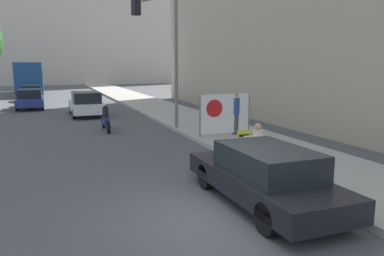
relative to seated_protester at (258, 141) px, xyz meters
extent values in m
plane|color=#4F4F51|center=(-2.75, -3.39, -0.79)|extent=(160.00, 160.00, 0.00)
cube|color=#A8A399|center=(1.37, 11.61, -0.71)|extent=(3.79, 90.00, 0.17)
cylinder|color=#474C56|center=(-0.16, -0.13, -0.42)|extent=(0.03, 0.03, 0.42)
cylinder|color=#474C56|center=(0.21, -0.13, -0.42)|extent=(0.03, 0.03, 0.42)
cylinder|color=#474C56|center=(-0.16, 0.24, -0.42)|extent=(0.03, 0.03, 0.42)
cylinder|color=#474C56|center=(0.21, 0.24, -0.42)|extent=(0.03, 0.03, 0.42)
cube|color=navy|center=(0.02, 0.05, -0.20)|extent=(0.40, 0.40, 0.02)
cube|color=navy|center=(0.02, 0.24, 0.00)|extent=(0.40, 0.02, 0.38)
cylinder|color=#756651|center=(0.02, -0.11, -0.10)|extent=(0.18, 0.42, 0.18)
cylinder|color=#756651|center=(0.02, -0.32, -0.42)|extent=(0.16, 0.16, 0.42)
cube|color=black|center=(0.02, -0.38, -0.57)|extent=(0.20, 0.28, 0.10)
cylinder|color=silver|center=(0.02, 0.08, 0.07)|extent=(0.34, 0.34, 0.52)
sphere|color=tan|center=(0.02, 0.08, 0.44)|extent=(0.22, 0.22, 0.22)
cylinder|color=silver|center=(-0.30, 0.00, 0.15)|extent=(0.45, 0.09, 0.09)
cube|color=yellow|center=(-0.51, 0.00, 0.20)|extent=(0.48, 0.02, 0.34)
cube|color=black|center=(-0.51, -0.01, 0.20)|extent=(0.36, 0.01, 0.08)
cylinder|color=#424247|center=(1.44, 4.25, -0.18)|extent=(0.28, 0.28, 0.89)
cylinder|color=navy|center=(1.44, 4.25, 0.62)|extent=(0.34, 0.34, 0.70)
sphere|color=#936B4C|center=(1.44, 4.25, 1.08)|extent=(0.23, 0.23, 0.23)
cylinder|color=slate|center=(-0.26, 4.17, 0.26)|extent=(0.06, 0.06, 1.77)
cylinder|color=slate|center=(2.04, 4.17, 0.26)|extent=(0.06, 0.06, 1.77)
cube|color=white|center=(0.89, 4.17, 0.31)|extent=(2.30, 0.02, 1.67)
cylinder|color=red|center=(0.38, 4.15, 0.56)|extent=(0.74, 0.01, 0.74)
cylinder|color=slate|center=(-0.34, 6.93, 2.47)|extent=(0.16, 0.16, 6.19)
cube|color=black|center=(-2.40, 6.11, 4.85)|extent=(0.39, 0.39, 0.84)
sphere|color=green|center=(-2.40, 6.11, 4.57)|extent=(0.18, 0.18, 0.18)
cube|color=black|center=(-1.65, -2.93, -0.28)|extent=(1.79, 4.66, 0.48)
cube|color=black|center=(-1.65, -3.12, 0.26)|extent=(1.54, 2.42, 0.59)
cylinder|color=black|center=(-2.44, -1.49, -0.47)|extent=(0.22, 0.64, 0.64)
cylinder|color=black|center=(-0.87, -1.49, -0.47)|extent=(0.22, 0.64, 0.64)
cylinder|color=black|center=(-2.44, -4.38, -0.47)|extent=(0.22, 0.64, 0.64)
cylinder|color=black|center=(-0.87, -4.38, -0.47)|extent=(0.22, 0.64, 0.64)
cube|color=white|center=(-3.83, 14.35, -0.24)|extent=(1.87, 4.62, 0.56)
cube|color=black|center=(-3.83, 14.17, 0.37)|extent=(1.61, 2.40, 0.65)
cylinder|color=black|center=(-4.66, 15.78, -0.47)|extent=(0.22, 0.64, 0.64)
cylinder|color=black|center=(-3.01, 15.78, -0.47)|extent=(0.22, 0.64, 0.64)
cylinder|color=black|center=(-4.66, 12.92, -0.47)|extent=(0.22, 0.64, 0.64)
cylinder|color=black|center=(-3.01, 12.92, -0.47)|extent=(0.22, 0.64, 0.64)
cube|color=navy|center=(-7.26, 19.69, -0.26)|extent=(1.83, 4.56, 0.52)
cube|color=black|center=(-7.26, 19.51, 0.32)|extent=(1.57, 2.37, 0.63)
cylinder|color=black|center=(-8.07, 21.10, -0.47)|extent=(0.22, 0.64, 0.64)
cylinder|color=black|center=(-6.46, 21.10, -0.47)|extent=(0.22, 0.64, 0.64)
cylinder|color=black|center=(-8.07, 18.28, -0.47)|extent=(0.22, 0.64, 0.64)
cylinder|color=black|center=(-6.46, 18.28, -0.47)|extent=(0.22, 0.64, 0.64)
cube|color=black|center=(-7.36, 26.26, -0.27)|extent=(1.77, 4.23, 0.50)
cube|color=black|center=(-7.36, 26.09, 0.28)|extent=(1.52, 2.20, 0.61)
cylinder|color=black|center=(-8.13, 27.57, -0.47)|extent=(0.22, 0.64, 0.64)
cylinder|color=black|center=(-6.58, 27.57, -0.47)|extent=(0.22, 0.64, 0.64)
cylinder|color=black|center=(-8.13, 24.95, -0.47)|extent=(0.22, 0.64, 0.64)
cylinder|color=black|center=(-6.58, 24.95, -0.47)|extent=(0.22, 0.64, 0.64)
cube|color=navy|center=(-7.66, 34.33, 1.12)|extent=(2.51, 11.01, 2.95)
cube|color=black|center=(-7.66, 34.33, 1.31)|extent=(2.53, 10.46, 0.95)
cylinder|color=black|center=(-8.76, 37.75, -0.27)|extent=(0.30, 1.04, 1.04)
cylinder|color=black|center=(-6.55, 37.75, -0.27)|extent=(0.30, 1.04, 1.04)
cylinder|color=black|center=(-8.76, 30.92, -0.27)|extent=(0.30, 1.04, 1.04)
cylinder|color=black|center=(-6.55, 30.92, -0.27)|extent=(0.30, 1.04, 1.04)
cube|color=navy|center=(-3.55, 8.12, -0.31)|extent=(0.24, 0.98, 0.32)
cylinder|color=black|center=(-3.55, 8.07, 0.04)|extent=(0.28, 0.28, 0.57)
sphere|color=black|center=(-3.55, 8.07, 0.34)|extent=(0.24, 0.24, 0.24)
cylinder|color=black|center=(-3.55, 8.93, -0.49)|extent=(0.10, 0.60, 0.60)
cylinder|color=black|center=(-3.55, 7.30, -0.49)|extent=(0.10, 0.60, 0.60)
camera|label=1|loc=(-6.15, -10.01, 2.36)|focal=35.00mm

